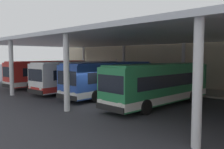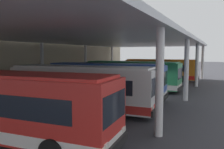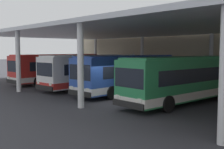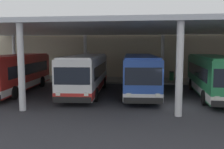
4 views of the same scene
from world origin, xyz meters
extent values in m
plane|color=#333338|center=(0.00, 0.00, 0.00)|extent=(200.00, 200.00, 0.00)
cube|color=gray|center=(0.00, 11.75, 0.09)|extent=(42.00, 4.50, 0.18)
cube|color=#C1B293|center=(0.00, 15.00, 3.21)|extent=(48.00, 1.60, 6.42)
cube|color=silver|center=(0.00, 5.50, 5.40)|extent=(40.00, 17.00, 0.30)
cylinder|color=silver|center=(-18.50, 13.50, 2.62)|extent=(0.40, 0.40, 5.25)
cylinder|color=silver|center=(-9.25, -2.50, 2.62)|extent=(0.40, 0.40, 5.25)
cylinder|color=silver|center=(-9.25, 13.50, 2.62)|extent=(0.40, 0.40, 5.25)
cylinder|color=silver|center=(0.00, -2.50, 2.62)|extent=(0.40, 0.40, 5.25)
cylinder|color=silver|center=(0.00, 13.50, 2.62)|extent=(0.40, 0.40, 5.25)
cylinder|color=silver|center=(9.25, -2.50, 2.62)|extent=(0.40, 0.40, 5.25)
cube|color=red|center=(-12.87, 3.54, 1.70)|extent=(3.30, 10.56, 2.70)
cube|color=white|center=(-12.87, 3.54, 0.70)|extent=(3.33, 10.58, 0.50)
cube|color=black|center=(-12.88, 3.69, 2.00)|extent=(3.20, 8.70, 0.90)
cube|color=black|center=(-12.47, -1.60, 2.05)|extent=(2.30, 0.30, 1.10)
cube|color=black|center=(-12.46, -1.69, 0.55)|extent=(2.46, 0.35, 0.36)
cube|color=red|center=(-12.87, 3.54, 3.11)|extent=(3.07, 10.13, 0.12)
cube|color=yellow|center=(-12.47, -1.57, 2.87)|extent=(1.75, 0.26, 0.28)
cube|color=white|center=(-13.36, -1.75, 0.90)|extent=(0.29, 0.10, 0.20)
cube|color=white|center=(-11.57, -1.61, 0.90)|extent=(0.29, 0.10, 0.20)
cylinder|color=black|center=(-13.84, 0.23, 0.50)|extent=(0.36, 1.02, 1.00)
cylinder|color=black|center=(-11.40, 0.42, 0.50)|extent=(0.36, 1.02, 1.00)
cylinder|color=black|center=(-14.32, 6.29, 0.50)|extent=(0.36, 1.02, 1.00)
cylinder|color=black|center=(-11.87, 6.49, 0.50)|extent=(0.36, 1.02, 1.00)
cube|color=white|center=(-6.78, 3.64, 1.70)|extent=(3.23, 10.55, 2.70)
cube|color=red|center=(-6.78, 3.64, 0.70)|extent=(3.25, 10.57, 0.50)
cube|color=black|center=(-6.79, 3.79, 2.00)|extent=(3.14, 8.69, 0.90)
cube|color=black|center=(-6.41, -1.50, 2.05)|extent=(2.30, 0.28, 1.10)
cube|color=black|center=(-6.41, -1.59, 0.55)|extent=(2.46, 0.33, 0.36)
cube|color=white|center=(-6.78, 3.64, 3.11)|extent=(3.00, 10.12, 0.12)
cube|color=yellow|center=(-6.42, -1.47, 2.87)|extent=(1.75, 0.24, 0.28)
cube|color=white|center=(-7.31, -1.64, 0.90)|extent=(0.28, 0.10, 0.20)
cube|color=white|center=(-5.51, -1.52, 0.90)|extent=(0.28, 0.10, 0.20)
cylinder|color=black|center=(-7.77, 0.33, 0.50)|extent=(0.35, 1.02, 1.00)
cylinder|color=black|center=(-5.33, 0.51, 0.50)|extent=(0.35, 1.02, 1.00)
cylinder|color=black|center=(-8.20, 6.40, 0.50)|extent=(0.35, 1.02, 1.00)
cylinder|color=black|center=(-5.76, 6.58, 0.50)|extent=(0.35, 1.02, 1.00)
cube|color=#284CA8|center=(-2.36, 4.02, 1.70)|extent=(3.23, 10.55, 2.70)
cube|color=silver|center=(-2.36, 4.02, 0.70)|extent=(3.25, 10.57, 0.50)
cube|color=black|center=(-2.37, 4.17, 2.00)|extent=(3.14, 8.69, 0.90)
cube|color=black|center=(-1.99, -1.12, 2.05)|extent=(2.30, 0.28, 1.10)
cube|color=black|center=(-1.98, -1.21, 0.55)|extent=(2.46, 0.33, 0.36)
cube|color=#2A50B0|center=(-2.36, 4.02, 3.11)|extent=(3.00, 10.12, 0.12)
cube|color=yellow|center=(-1.99, -1.09, 2.87)|extent=(1.75, 0.24, 0.28)
cube|color=white|center=(-2.88, -1.26, 0.90)|extent=(0.28, 0.10, 0.20)
cube|color=white|center=(-1.09, -1.13, 0.90)|extent=(0.28, 0.10, 0.20)
cylinder|color=black|center=(-3.35, 0.72, 0.50)|extent=(0.35, 1.02, 1.00)
cylinder|color=black|center=(-0.91, 0.89, 0.50)|extent=(0.35, 1.02, 1.00)
cylinder|color=black|center=(-3.78, 6.79, 0.50)|extent=(0.35, 1.02, 1.00)
cylinder|color=black|center=(-1.34, 6.96, 0.50)|extent=(0.35, 1.02, 1.00)
cube|color=#28844C|center=(3.34, 3.70, 1.70)|extent=(2.76, 10.46, 2.70)
cube|color=white|center=(3.34, 3.70, 0.70)|extent=(2.78, 10.48, 0.50)
cube|color=black|center=(3.34, 3.85, 2.00)|extent=(2.75, 8.59, 0.90)
cube|color=black|center=(3.21, -1.44, 2.05)|extent=(2.30, 0.18, 1.10)
cube|color=black|center=(3.21, -1.53, 0.55)|extent=(2.45, 0.22, 0.36)
cube|color=#2A8B50|center=(3.34, 3.70, 3.11)|extent=(2.55, 10.04, 0.12)
cube|color=yellow|center=(3.21, -1.41, 2.87)|extent=(1.75, 0.16, 0.28)
cube|color=white|center=(2.31, -1.50, 0.90)|extent=(0.28, 0.09, 0.20)
cube|color=white|center=(4.11, -1.55, 0.90)|extent=(0.28, 0.09, 0.20)
cylinder|color=black|center=(2.04, 0.51, 0.50)|extent=(0.30, 1.01, 1.00)
cylinder|color=black|center=(4.48, 0.45, 0.50)|extent=(0.30, 1.01, 1.00)
cylinder|color=black|center=(2.19, 6.59, 0.50)|extent=(0.30, 1.01, 1.00)
cylinder|color=black|center=(4.64, 6.53, 0.50)|extent=(0.30, 1.01, 1.00)
cube|color=#4C515B|center=(-1.97, 11.75, 0.63)|extent=(1.80, 0.44, 0.08)
cube|color=#4C515B|center=(-1.97, 11.95, 0.88)|extent=(1.80, 0.06, 0.44)
cube|color=#2D2D33|center=(-2.67, 11.75, 0.41)|extent=(0.10, 0.36, 0.45)
cube|color=#2D2D33|center=(-1.27, 11.75, 0.41)|extent=(0.10, 0.36, 0.45)
cylinder|color=#236638|center=(0.93, 11.60, 0.63)|extent=(0.48, 0.48, 0.90)
cylinder|color=black|center=(0.93, 11.60, 1.12)|extent=(0.52, 0.52, 0.08)
cylinder|color=#B2B2B7|center=(-8.28, 10.95, 1.78)|extent=(0.12, 0.12, 3.20)
cube|color=#B22323|center=(-8.28, 10.93, 2.16)|extent=(0.70, 0.04, 1.80)
camera|label=1|loc=(13.49, -11.59, 3.75)|focal=37.85mm
camera|label=2|loc=(-19.91, -5.12, 4.03)|focal=36.12mm
camera|label=3|loc=(14.18, -12.63, 3.60)|focal=44.80mm
camera|label=4|loc=(-1.77, -16.80, 3.88)|focal=40.80mm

